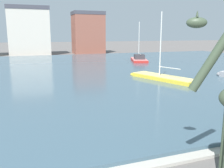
% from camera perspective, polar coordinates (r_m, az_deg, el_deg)
% --- Properties ---
extents(harbor_water, '(85.34, 45.95, 0.27)m').
position_cam_1_polar(harbor_water, '(30.66, -15.97, 2.65)').
color(harbor_water, '#3D5666').
rests_on(harbor_water, ground).
extents(sailboat_red, '(4.39, 7.34, 6.60)m').
position_cam_1_polar(sailboat_red, '(41.11, 6.21, 5.68)').
color(sailboat_red, red).
rests_on(sailboat_red, ground).
extents(sailboat_yellow, '(4.08, 8.05, 6.72)m').
position_cam_1_polar(sailboat_yellow, '(24.78, 10.63, 1.40)').
color(sailboat_yellow, gold).
rests_on(sailboat_yellow, ground).
extents(townhouse_wide_warehouse, '(8.70, 7.07, 10.46)m').
position_cam_1_polar(townhouse_wide_warehouse, '(58.03, -18.79, 11.57)').
color(townhouse_wide_warehouse, beige).
rests_on(townhouse_wide_warehouse, ground).
extents(townhouse_tall_gabled, '(7.32, 5.17, 9.82)m').
position_cam_1_polar(townhouse_tall_gabled, '(60.16, -5.57, 11.79)').
color(townhouse_tall_gabled, '#8E5142').
rests_on(townhouse_tall_gabled, ground).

